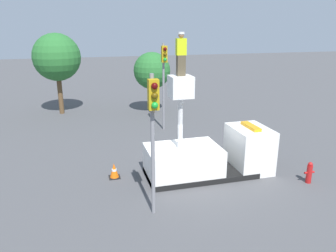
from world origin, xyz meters
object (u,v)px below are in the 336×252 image
Objects in this scene: worker at (181,54)px; traffic_light_across at (164,70)px; tree_right_bg at (57,57)px; traffic_cone_rear at (114,171)px; tree_left_bg at (152,71)px; fire_hydrant at (309,173)px; traffic_light_pole at (153,119)px; bucket_truck at (209,156)px.

traffic_light_across is (1.08, 6.95, -1.55)m from worker.
traffic_light_across is at bearing -42.79° from tree_right_bg.
tree_left_bg is at bearing 68.84° from traffic_cone_rear.
fire_hydrant is 0.16× the size of tree_right_bg.
traffic_cone_rear is at bearing -122.34° from traffic_light_across.
traffic_light_pole reaches higher than traffic_cone_rear.
tree_left_bg reaches higher than fire_hydrant.
tree_right_bg is (-6.87, 1.61, 1.03)m from tree_left_bg.
traffic_light_pole is 7.52× the size of traffic_cone_rear.
traffic_cone_rear is (-2.86, 0.72, -5.15)m from worker.
traffic_cone_rear is at bearing -77.70° from tree_right_bg.
bucket_truck is 11.73m from tree_left_bg.
fire_hydrant is 8.57m from traffic_cone_rear.
bucket_truck is 4.37m from fire_hydrant.
bucket_truck is 4.79m from worker.
tree_right_bg is (-6.64, 6.15, 0.37)m from traffic_light_across.
worker is 14.28m from tree_right_bg.
fire_hydrant is at bearing -27.46° from bucket_truck.
traffic_light_across is at bearing 81.13° from worker.
fire_hydrant is (5.26, -2.00, -4.99)m from worker.
worker is 7.53m from fire_hydrant.
bucket_truck is at bearing -62.01° from tree_right_bg.
fire_hydrant is at bearing -18.56° from traffic_cone_rear.
traffic_light_pole is 16.26m from tree_right_bg.
traffic_cone_rear is at bearing 165.82° from worker.
traffic_light_across reaches higher than fire_hydrant.
traffic_light_across is 8.16× the size of traffic_cone_rear.
worker is at bearing 180.00° from bucket_truck.
tree_right_bg reaches higher than tree_left_bg.
traffic_light_pole is 14.54m from tree_left_bg.
worker is 0.37× the size of tree_left_bg.
traffic_light_pole is at bearing -106.56° from traffic_light_across.
traffic_light_across is (2.87, 9.66, 0.30)m from traffic_light_pole.
traffic_cone_rear is at bearing 161.44° from fire_hydrant.
traffic_light_across is 9.06m from tree_right_bg.
fire_hydrant is (3.86, -2.00, -0.41)m from bucket_truck.
tree_right_bg is (-5.56, 13.10, -1.18)m from worker.
worker is at bearing -67.01° from tree_right_bg.
traffic_light_pole is 10.08m from traffic_light_across.
traffic_light_across is at bearing 73.44° from traffic_light_pole.
tree_right_bg is (-3.77, 15.81, 0.67)m from traffic_light_pole.
worker is 0.32× the size of traffic_light_across.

